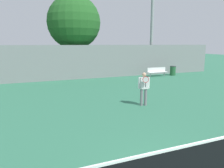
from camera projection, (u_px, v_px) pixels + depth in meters
name	position (u px, v px, depth m)	size (l,w,h in m)	color
tennis_net	(193.00, 167.00, 4.48)	(11.13, 0.09, 1.08)	#195128
tennis_player	(144.00, 87.00, 10.74)	(0.56, 0.46, 1.66)	slate
bench_courtside_near	(157.00, 71.00, 20.53)	(1.98, 0.40, 0.84)	white
light_pole_far_right	(152.00, 23.00, 21.27)	(0.90, 0.60, 8.96)	#939399
trash_bin	(173.00, 71.00, 21.24)	(0.57, 0.57, 0.91)	#235B33
back_fence	(61.00, 63.00, 18.19)	(31.55, 0.06, 2.94)	gray
tree_dark_dense	(74.00, 22.00, 19.81)	(4.83, 4.83, 7.38)	brown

